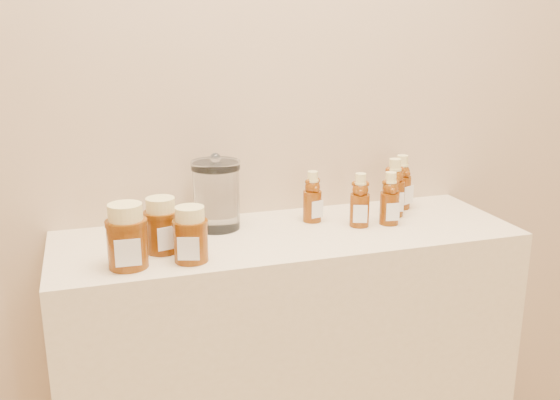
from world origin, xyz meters
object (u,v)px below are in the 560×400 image
object	(u,v)px
display_table	(288,384)
glass_canister	(216,192)
bear_bottle_front_left	(360,197)
honey_jar_left	(127,236)
bear_bottle_back_left	(312,193)

from	to	relation	value
display_table	glass_canister	xyz separation A→B (m)	(-0.17, 0.10, 0.55)
bear_bottle_front_left	honey_jar_left	distance (m)	0.62
bear_bottle_back_left	glass_canister	bearing A→B (deg)	162.72
honey_jar_left	glass_canister	distance (m)	0.32
bear_bottle_back_left	honey_jar_left	xyz separation A→B (m)	(-0.51, -0.19, -0.01)
bear_bottle_front_left	display_table	bearing A→B (deg)	-160.29
display_table	glass_canister	distance (m)	0.58
display_table	bear_bottle_back_left	bearing A→B (deg)	38.77
glass_canister	bear_bottle_back_left	bearing A→B (deg)	-4.66
bear_bottle_back_left	bear_bottle_front_left	world-z (taller)	bear_bottle_front_left
display_table	honey_jar_left	xyz separation A→B (m)	(-0.41, -0.11, 0.52)
bear_bottle_back_left	bear_bottle_front_left	size ratio (longest dim) A/B	0.97
display_table	bear_bottle_front_left	distance (m)	0.57
bear_bottle_back_left	bear_bottle_front_left	bearing A→B (deg)	-48.32
honey_jar_left	bear_bottle_front_left	bearing A→B (deg)	13.54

